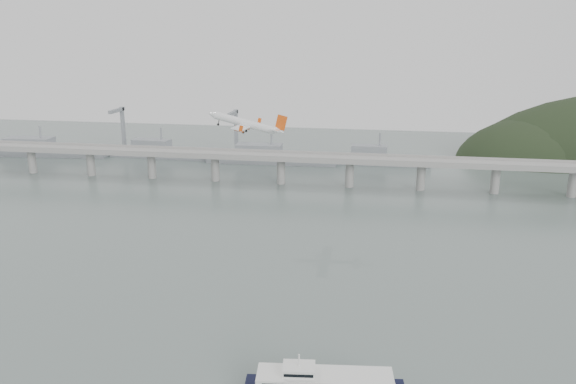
# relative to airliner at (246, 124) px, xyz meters

# --- Properties ---
(ground) EXTENTS (900.00, 900.00, 0.00)m
(ground) POSITION_rel_airliner_xyz_m (27.16, -86.95, -62.16)
(ground) COLOR slate
(ground) RESTS_ON ground
(bridge) EXTENTS (800.00, 22.00, 23.90)m
(bridge) POSITION_rel_airliner_xyz_m (26.01, 113.05, -44.51)
(bridge) COLOR gray
(bridge) RESTS_ON ground
(distant_fleet) EXTENTS (453.00, 60.90, 40.00)m
(distant_fleet) POSITION_rel_airliner_xyz_m (-128.20, 178.13, -55.94)
(distant_fleet) COLOR slate
(distant_fleet) RESTS_ON ground
(airliner) EXTENTS (42.83, 38.57, 12.84)m
(airliner) POSITION_rel_airliner_xyz_m (0.00, 0.00, 0.00)
(airliner) COLOR white
(airliner) RESTS_ON ground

